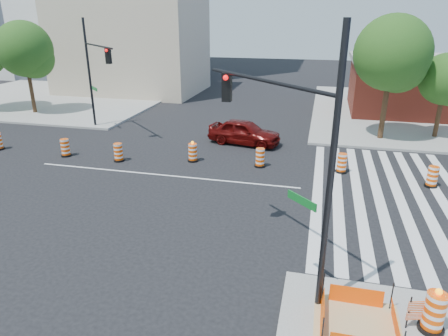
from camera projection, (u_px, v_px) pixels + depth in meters
The scene contains 20 objects.
ground at pixel (163, 175), 20.53m from camera, with size 120.00×120.00×0.00m, color black.
sidewalk_nw at pixel (65, 95), 40.83m from camera, with size 22.00×22.00×0.15m, color gray.
crosswalk_east at pixel (389, 197), 18.10m from camera, with size 6.75×13.50×0.01m.
lane_centerline at pixel (163, 175), 20.53m from camera, with size 14.00×0.12×0.01m, color silver.
excavation_pit at pixel (357, 325), 10.29m from camera, with size 2.20×2.20×0.90m.
beige_midrise at pixel (132, 43), 41.35m from camera, with size 14.00×10.00×10.00m, color #BEAB91.
red_coupe at pixel (244, 132), 25.24m from camera, with size 1.84×4.58×1.56m, color #4F0806.
signal_pole_se at pixel (290, 137), 10.80m from camera, with size 4.15×4.07×7.52m.
signal_pole_nw at pixel (95, 66), 26.55m from camera, with size 4.17×3.93×7.41m.
pit_drum at pixel (434, 313), 10.06m from camera, with size 0.65×0.65×1.27m.
barricade at pixel (423, 311), 10.14m from camera, with size 0.80×0.27×0.97m.
tree_north_b at pixel (26, 52), 31.48m from camera, with size 4.34×4.34×7.38m.
tree_north_c at pixel (392, 57), 24.46m from camera, with size 4.62×4.62×7.86m.
tree_north_d at pixel (446, 82), 25.31m from camera, with size 3.28×3.26×5.55m.
median_drum_1 at pixel (65, 148), 23.14m from camera, with size 0.60×0.60×1.02m.
median_drum_2 at pixel (118, 153), 22.35m from camera, with size 0.60×0.60×1.02m.
median_drum_3 at pixel (193, 153), 22.32m from camera, with size 0.60×0.60×1.18m.
median_drum_4 at pixel (260, 158), 21.52m from camera, with size 0.60×0.60×1.02m.
median_drum_5 at pixel (342, 164), 20.72m from camera, with size 0.60×0.60×1.02m.
median_drum_6 at pixel (432, 177), 18.99m from camera, with size 0.60×0.60×1.02m.
Camera 1 is at (7.60, -17.73, 7.71)m, focal length 32.00 mm.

